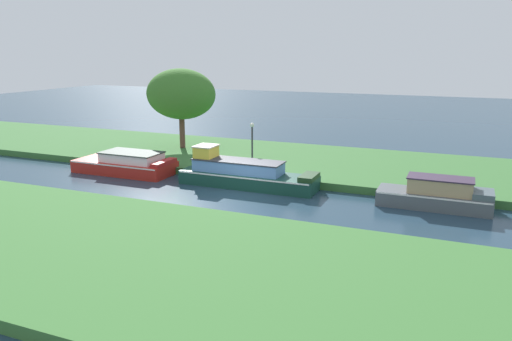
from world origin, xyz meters
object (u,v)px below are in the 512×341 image
object	(u,v)px
lamp_post	(252,139)
mooring_post_near	(275,169)
willow_tree_left	(181,94)
slate_narrowboat	(437,195)
red_cruiser	(127,164)
forest_barge	(244,174)

from	to	relation	value
lamp_post	mooring_post_near	bearing A→B (deg)	-36.60
willow_tree_left	mooring_post_near	size ratio (longest dim) A/B	6.52
slate_narrowboat	red_cruiser	distance (m)	16.96
mooring_post_near	slate_narrowboat	bearing A→B (deg)	-7.76
red_cruiser	willow_tree_left	bearing A→B (deg)	89.61
mooring_post_near	lamp_post	bearing A→B (deg)	143.40
willow_tree_left	mooring_post_near	distance (m)	10.54
willow_tree_left	lamp_post	bearing A→B (deg)	-28.00
lamp_post	willow_tree_left	bearing A→B (deg)	152.00
red_cruiser	lamp_post	xyz separation A→B (m)	(6.80, 2.55, 1.51)
red_cruiser	lamp_post	world-z (taller)	lamp_post
willow_tree_left	slate_narrowboat	bearing A→B (deg)	-19.96
red_cruiser	mooring_post_near	size ratio (longest dim) A/B	7.16
red_cruiser	forest_barge	bearing A→B (deg)	0.00
forest_barge	willow_tree_left	bearing A→B (deg)	140.27
red_cruiser	willow_tree_left	distance (m)	7.08
forest_barge	red_cruiser	world-z (taller)	forest_barge
slate_narrowboat	willow_tree_left	size ratio (longest dim) A/B	0.92
forest_barge	lamp_post	size ratio (longest dim) A/B	2.84
willow_tree_left	lamp_post	world-z (taller)	willow_tree_left
forest_barge	lamp_post	bearing A→B (deg)	103.93
mooring_post_near	forest_barge	bearing A→B (deg)	-138.96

